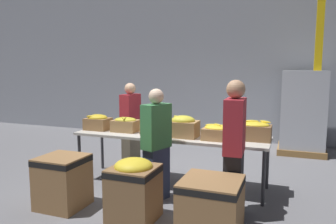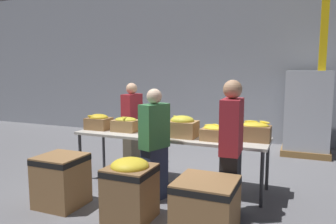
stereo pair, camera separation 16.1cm
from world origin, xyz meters
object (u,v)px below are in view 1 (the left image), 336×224
Objects in this scene: banana_box_0 at (98,122)px; donation_bin_0 at (63,180)px; volunteer_0 at (156,146)px; banana_box_1 at (125,124)px; donation_bin_2 at (211,204)px; volunteer_2 at (234,150)px; sorting_table at (170,138)px; donation_bin_1 at (134,187)px; support_pillar at (318,59)px; volunteer_1 at (131,125)px; banana_box_3 at (183,126)px; pallet_stack_0 at (303,113)px; banana_box_5 at (255,131)px; banana_box_4 at (218,132)px; banana_box_2 at (156,126)px.

donation_bin_0 is at bearing -78.13° from banana_box_0.
banana_box_1 is at bearing 71.75° from volunteer_0.
banana_box_1 is 0.63× the size of donation_bin_2.
volunteer_2 is (1.87, -0.74, -0.08)m from banana_box_1.
sorting_table is 1.79× the size of volunteer_2.
support_pillar reaches higher than donation_bin_1.
volunteer_2 is at bearing 26.22° from donation_bin_1.
volunteer_1 is at bearing 52.77° from volunteer_2.
volunteer_0 reaches higher than donation_bin_2.
donation_bin_1 is (-0.21, -1.21, -0.55)m from banana_box_3.
pallet_stack_0 is at bearing 55.41° from sorting_table.
banana_box_5 is at bearing 80.31° from volunteer_1.
donation_bin_1 is at bearing -44.07° from banana_box_0.
banana_box_3 reaches higher than banana_box_1.
banana_box_4 is 0.65× the size of donation_bin_0.
volunteer_0 is (-0.74, -0.53, -0.14)m from banana_box_4.
banana_box_0 is 0.51m from banana_box_1.
banana_box_4 is at bearing 72.19° from volunteer_1.
support_pillar reaches higher than banana_box_2.
banana_box_4 reaches higher than donation_bin_1.
banana_box_4 is 1.34m from donation_bin_2.
volunteer_1 is 0.39× the size of support_pillar.
volunteer_0 is 1.30m from donation_bin_0.
sorting_table is 7.62× the size of banana_box_0.
banana_box_0 reaches higher than donation_bin_2.
banana_box_2 is at bearing 174.05° from banana_box_4.
support_pillar is at bearing -20.46° from volunteer_2.
banana_box_0 is 0.26× the size of volunteer_0.
sorting_table is 0.75× the size of support_pillar.
pallet_stack_0 is (3.24, 2.88, -0.05)m from banana_box_0.
sorting_table is 1.66m from donation_bin_2.
banana_box_4 is (0.78, -0.10, 0.16)m from sorting_table.
donation_bin_2 is at bearing -106.22° from volunteer_0.
banana_box_4 is 0.59× the size of donation_bin_1.
donation_bin_2 is at bearing -47.09° from banana_box_2.
banana_box_0 is (-1.27, -0.03, 0.18)m from sorting_table.
banana_box_5 reaches higher than donation_bin_0.
sorting_table is 0.33m from banana_box_3.
donation_bin_0 is at bearing -180.00° from donation_bin_2.
banana_box_1 is at bearing 176.04° from banana_box_3.
donation_bin_1 is at bearing -100.08° from banana_box_3.
banana_box_2 is 3.73m from support_pillar.
support_pillar is (3.24, 1.90, 1.23)m from volunteer_1.
banana_box_3 is 1.04m from banana_box_5.
donation_bin_2 is (1.73, -1.28, -0.58)m from banana_box_1.
support_pillar reaches higher than volunteer_0.
donation_bin_1 is at bearing -78.28° from banana_box_2.
volunteer_2 is at bearing -29.38° from banana_box_2.
sorting_table is at bearing 51.98° from donation_bin_0.
sorting_table is at bearing -177.49° from banana_box_5.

